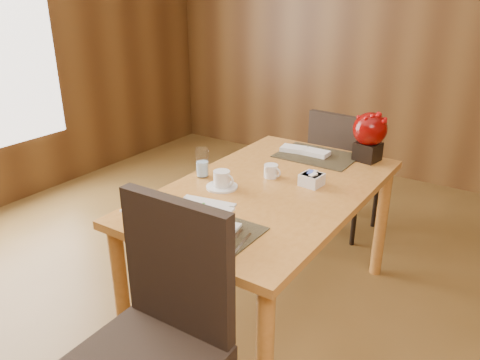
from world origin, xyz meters
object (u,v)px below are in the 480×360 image
Objects in this scene: creamer_jug at (271,171)px; far_chair at (341,167)px; soup_setting at (197,224)px; sugar_caddy at (312,180)px; berry_decor at (369,134)px; dining_table at (270,204)px; coffee_cup at (222,181)px; bread_plate at (142,211)px; near_chair at (157,329)px; water_glass at (202,163)px.

far_chair is (0.03, 0.93, -0.27)m from creamer_jug.
soup_setting is 0.75m from sugar_caddy.
berry_decor is at bearing 78.32° from sugar_caddy.
far_chair is (-0.03, 1.05, -0.14)m from dining_table.
creamer_jug is 0.94× the size of sugar_caddy.
coffee_cup is 1.55× the size of sugar_caddy.
sugar_caddy is 0.86m from bread_plate.
creamer_jug reaches higher than sugar_caddy.
bread_plate is at bearing 164.75° from soup_setting.
soup_setting is at bearing 104.56° from near_chair.
near_chair is at bearing -84.95° from soup_setting.
soup_setting is 2.04× the size of water_glass.
water_glass is 1.12× the size of bread_plate.
near_chair reaches higher than far_chair.
creamer_jug is 0.23m from sugar_caddy.
berry_decor reaches higher than coffee_cup.
sugar_caddy is 0.73× the size of bread_plate.
soup_setting is 0.64m from water_glass.
far_chair is at bearing 79.19° from bread_plate.
coffee_cup is at bearing 103.82° from soup_setting.
soup_setting reaches higher than creamer_jug.
coffee_cup reaches higher than creamer_jug.
near_chair reaches higher than soup_setting.
soup_setting is 2.01× the size of coffee_cup.
water_glass is 1.03m from near_chair.
far_chair is at bearing 82.02° from coffee_cup.
sugar_caddy is (0.23, 0.02, -0.00)m from creamer_jug.
berry_decor is at bearing 67.51° from soup_setting.
bread_plate reaches higher than dining_table.
near_chair is at bearing -41.40° from bread_plate.
dining_table is at bearing -140.88° from sugar_caddy.
coffee_cup is 0.56× the size of berry_decor.
dining_table is 0.67m from bread_plate.
bread_plate is at bearing 84.43° from far_chair.
coffee_cup is 0.17× the size of far_chair.
near_chair reaches higher than coffee_cup.
creamer_jug is 0.34× the size of berry_decor.
creamer_jug is at bearing 93.14° from far_chair.
dining_table is 0.62m from soup_setting.
water_glass reaches higher than bread_plate.
near_chair is at bearing 99.19° from far_chair.
soup_setting is 0.31× the size of near_chair.
water_glass is 1.22m from far_chair.
coffee_cup reaches higher than sugar_caddy.
dining_table is at bearing 95.50° from near_chair.
near_chair is (0.11, -0.96, -0.07)m from dining_table.
water_glass is 0.97m from berry_decor.
sugar_caddy reaches higher than dining_table.
dining_table is 14.61× the size of sugar_caddy.
berry_decor is (0.27, 0.65, 0.26)m from dining_table.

